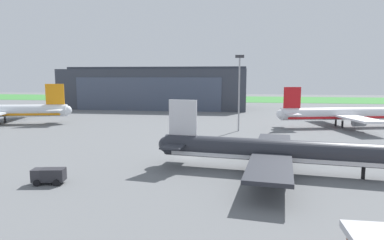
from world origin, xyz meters
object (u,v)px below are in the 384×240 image
(airliner_near_right, at_px, (276,151))
(stair_truck, at_px, (49,175))
(airliner_far_right, at_px, (344,114))
(maintenance_hangar, at_px, (155,88))
(apron_light_mast, at_px, (239,87))

(airliner_near_right, distance_m, stair_truck, 34.61)
(airliner_near_right, bearing_deg, stair_truck, -162.12)
(airliner_far_right, xyz_separation_m, stair_truck, (-57.87, -62.08, -2.68))
(maintenance_hangar, xyz_separation_m, airliner_near_right, (46.46, -103.07, -5.83))
(airliner_near_right, xyz_separation_m, stair_truck, (-32.87, -10.61, -2.14))
(maintenance_hangar, bearing_deg, apron_light_mast, -57.47)
(airliner_far_right, distance_m, stair_truck, 84.91)
(apron_light_mast, bearing_deg, stair_truck, -117.67)
(maintenance_hangar, xyz_separation_m, apron_light_mast, (40.17, -62.99, 2.90))
(airliner_near_right, relative_size, stair_truck, 8.43)
(stair_truck, xyz_separation_m, apron_light_mast, (26.58, 50.69, 10.88))
(airliner_near_right, distance_m, apron_light_mast, 41.50)
(stair_truck, bearing_deg, airliner_near_right, 17.88)
(airliner_far_right, bearing_deg, apron_light_mast, -160.00)
(maintenance_hangar, distance_m, apron_light_mast, 74.76)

